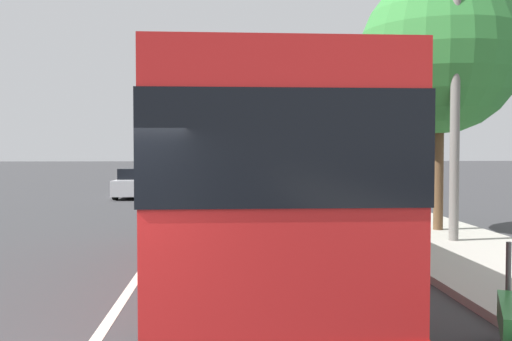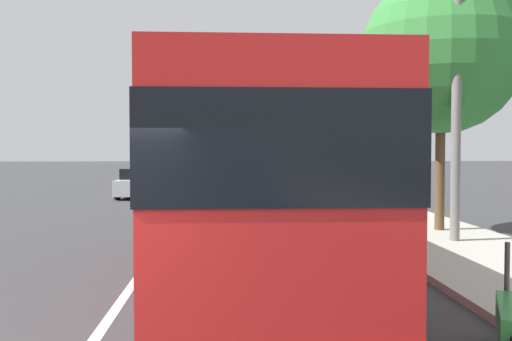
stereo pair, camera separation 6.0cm
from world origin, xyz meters
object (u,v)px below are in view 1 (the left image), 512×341
object	(u,v)px
car_behind_bus	(240,173)
roadside_tree_mid_block	(440,54)
motorcycle_by_tree	(512,328)
coach_bus	(252,175)
roadside_tree_far_block	(326,128)
car_oncoming	(139,183)
utility_pole	(455,106)

from	to	relation	value
car_behind_bus	roadside_tree_mid_block	size ratio (longest dim) A/B	0.67
motorcycle_by_tree	coach_bus	bearing A→B (deg)	54.25
motorcycle_by_tree	car_behind_bus	xyz separation A→B (m)	(34.67, 1.81, 0.19)
roadside_tree_far_block	car_behind_bus	bearing A→B (deg)	32.23
coach_bus	car_oncoming	bearing A→B (deg)	13.97
car_behind_bus	car_oncoming	xyz separation A→B (m)	(-12.28, 5.31, 0.01)
car_oncoming	utility_pole	distance (m)	17.84
roadside_tree_far_block	roadside_tree_mid_block	bearing A→B (deg)	179.65
car_behind_bus	roadside_tree_mid_block	distance (m)	25.99
car_oncoming	roadside_tree_far_block	bearing A→B (deg)	116.23
car_oncoming	roadside_tree_mid_block	world-z (taller)	roadside_tree_mid_block
coach_bus	car_oncoming	distance (m)	18.76
car_oncoming	roadside_tree_far_block	distance (m)	11.51
car_behind_bus	utility_pole	distance (m)	27.52
car_behind_bus	roadside_tree_mid_block	xyz separation A→B (m)	(-25.21, -4.67, 4.25)
roadside_tree_mid_block	motorcycle_by_tree	bearing A→B (deg)	163.20
roadside_tree_mid_block	car_behind_bus	bearing A→B (deg)	10.50
motorcycle_by_tree	roadside_tree_mid_block	world-z (taller)	roadside_tree_mid_block
roadside_tree_mid_block	roadside_tree_far_block	xyz separation A→B (m)	(17.63, -0.11, -1.31)
roadside_tree_far_block	coach_bus	bearing A→B (deg)	166.55
coach_bus	utility_pole	xyz separation A→B (m)	(3.38, -5.03, 1.48)
car_behind_bus	utility_pole	size ratio (longest dim) A/B	0.70
car_behind_bus	motorcycle_by_tree	bearing A→B (deg)	179.73
car_behind_bus	coach_bus	bearing A→B (deg)	175.44
coach_bus	motorcycle_by_tree	distance (m)	5.12
motorcycle_by_tree	roadside_tree_far_block	bearing A→B (deg)	17.50
motorcycle_by_tree	car_oncoming	bearing A→B (deg)	41.38
coach_bus	car_oncoming	world-z (taller)	coach_bus
car_oncoming	roadside_tree_far_block	size ratio (longest dim) A/B	0.87
roadside_tree_mid_block	car_oncoming	bearing A→B (deg)	37.66
car_behind_bus	utility_pole	bearing A→B (deg)	-174.14
car_oncoming	roadside_tree_mid_block	bearing A→B (deg)	38.87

